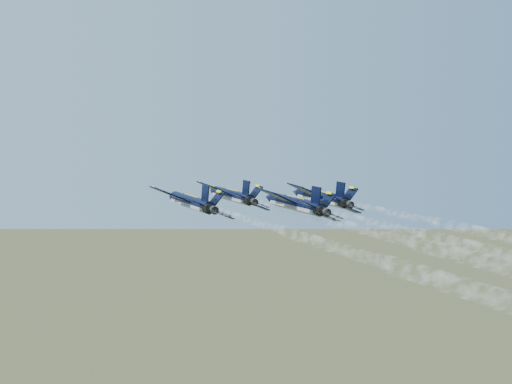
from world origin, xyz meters
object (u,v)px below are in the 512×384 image
object	(u,v)px
jet_lead	(231,195)
jet_slot	(295,204)
jet_left	(190,202)
jet_right	(320,198)

from	to	relation	value
jet_lead	jet_slot	xyz separation A→B (m)	(2.85, -21.27, 0.00)
jet_lead	jet_slot	distance (m)	21.46
jet_left	jet_lead	bearing A→B (deg)	44.60
jet_lead	jet_right	xyz separation A→B (m)	(11.67, -9.68, 0.00)
jet_right	jet_slot	size ratio (longest dim) A/B	1.00
jet_left	jet_slot	bearing A→B (deg)	-40.06
jet_right	jet_lead	bearing A→B (deg)	132.06
jet_lead	jet_slot	size ratio (longest dim) A/B	1.00
jet_left	jet_right	bearing A→B (deg)	1.13
jet_lead	jet_left	world-z (taller)	same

